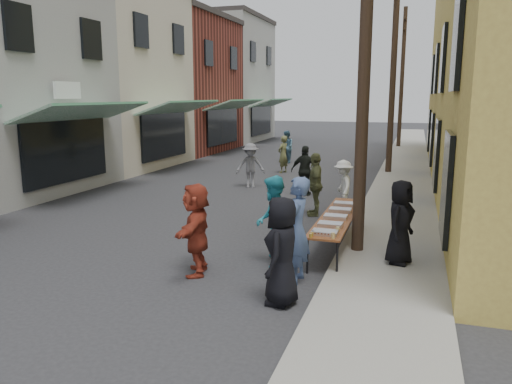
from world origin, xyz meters
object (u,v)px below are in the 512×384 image
Objects in this scene: serving_table at (338,217)px; guest_front_c at (273,221)px; utility_pole_far at (402,79)px; guest_front_a at (282,251)px; utility_pole_mid at (393,70)px; server at (400,222)px; utility_pole_near at (365,41)px; catering_tray_sausage at (325,232)px.

serving_table is 2.17× the size of guest_front_c.
guest_front_a is (-0.90, -27.09, -3.59)m from utility_pole_far.
serving_table is at bearing 174.57° from guest_front_a.
utility_pole_mid is 4.87× the size of guest_front_c.
guest_front_a reaches higher than serving_table.
server is at bearing 91.06° from guest_front_c.
server is (0.89, -12.65, -3.55)m from utility_pole_mid.
server is at bearing -85.98° from utility_pole_mid.
guest_front_c is 2.53m from server.
server is (0.89, -0.65, -3.55)m from utility_pole_near.
guest_front_a is at bearing 162.02° from server.
server is at bearing -36.36° from utility_pole_near.
utility_pole_near and utility_pole_mid have the same top height.
serving_table is 2.20× the size of guest_front_a.
utility_pole_near is 5.32× the size of server.
utility_pole_far is at bearing 90.00° from utility_pole_near.
utility_pole_near is at bearing 116.00° from guest_front_c.
utility_pole_far reaches higher than server.
utility_pole_far is (0.00, 24.00, 0.00)m from utility_pole_near.
utility_pole_near is 4.82m from guest_front_a.
utility_pole_near is at bearing -90.00° from utility_pole_far.
serving_table is (-0.50, -11.67, -3.79)m from utility_pole_mid.
utility_pole_mid reaches higher than serving_table.
utility_pole_mid reaches higher than server.
utility_pole_near reaches higher than serving_table.
serving_table is (-0.50, -23.67, -3.79)m from utility_pole_far.
guest_front_c is at bearing -123.72° from serving_table.
guest_front_a is (-0.40, -1.77, 0.12)m from catering_tray_sausage.
server reaches higher than catering_tray_sausage.
utility_pole_near is 4.11m from guest_front_c.
utility_pole_mid is 18.00× the size of catering_tray_sausage.
utility_pole_far is 25.57m from guest_front_c.
utility_pole_near is at bearing -33.60° from serving_table.
guest_front_c reaches higher than catering_tray_sausage.
catering_tray_sausage is 1.82m from guest_front_a.
utility_pole_mid is at bearing 22.35° from server.
utility_pole_near is at bearing 165.00° from guest_front_a.
catering_tray_sausage is 1.08m from guest_front_c.
catering_tray_sausage is (-0.00, -1.65, 0.08)m from serving_table.
utility_pole_near is 1.00× the size of utility_pole_far.
catering_tray_sausage is (-0.50, -25.32, -3.71)m from utility_pole_far.
utility_pole_mid is 13.17m from server.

